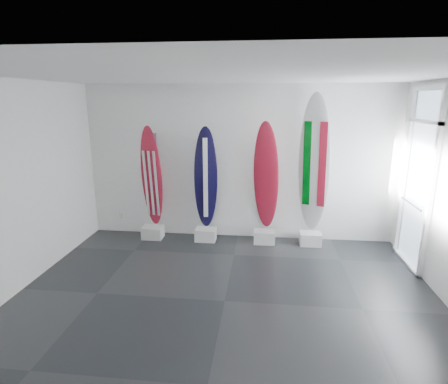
# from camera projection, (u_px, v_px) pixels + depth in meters

# --- Properties ---
(floor) EXTENTS (6.00, 6.00, 0.00)m
(floor) POSITION_uv_depth(u_px,v_px,m) (225.00, 301.00, 5.01)
(floor) COLOR black
(floor) RESTS_ON ground
(ceiling) EXTENTS (6.00, 6.00, 0.00)m
(ceiling) POSITION_uv_depth(u_px,v_px,m) (225.00, 74.00, 4.26)
(ceiling) COLOR white
(ceiling) RESTS_ON wall_back
(wall_back) EXTENTS (6.00, 0.00, 6.00)m
(wall_back) POSITION_uv_depth(u_px,v_px,m) (239.00, 163.00, 7.04)
(wall_back) COLOR white
(wall_back) RESTS_ON ground
(wall_front) EXTENTS (6.00, 0.00, 6.00)m
(wall_front) POSITION_uv_depth(u_px,v_px,m) (181.00, 302.00, 2.23)
(wall_front) COLOR white
(wall_front) RESTS_ON ground
(wall_left) EXTENTS (0.00, 5.00, 5.00)m
(wall_left) POSITION_uv_depth(u_px,v_px,m) (8.00, 190.00, 4.96)
(wall_left) COLOR white
(wall_left) RESTS_ON ground
(display_block_usa) EXTENTS (0.40, 0.30, 0.24)m
(display_block_usa) POSITION_uv_depth(u_px,v_px,m) (153.00, 232.00, 7.26)
(display_block_usa) COLOR silver
(display_block_usa) RESTS_ON floor
(surfboard_usa) EXTENTS (0.49, 0.32, 2.00)m
(surfboard_usa) POSITION_uv_depth(u_px,v_px,m) (152.00, 177.00, 7.08)
(surfboard_usa) COLOR maroon
(surfboard_usa) RESTS_ON display_block_usa
(display_block_navy) EXTENTS (0.40, 0.30, 0.24)m
(display_block_navy) POSITION_uv_depth(u_px,v_px,m) (206.00, 234.00, 7.14)
(display_block_navy) COLOR silver
(display_block_navy) RESTS_ON floor
(surfboard_navy) EXTENTS (0.48, 0.25, 2.00)m
(surfboard_navy) POSITION_uv_depth(u_px,v_px,m) (206.00, 178.00, 6.96)
(surfboard_navy) COLOR black
(surfboard_navy) RESTS_ON display_block_navy
(display_block_swiss) EXTENTS (0.40, 0.30, 0.24)m
(display_block_swiss) POSITION_uv_depth(u_px,v_px,m) (264.00, 237.00, 7.02)
(display_block_swiss) COLOR silver
(display_block_swiss) RESTS_ON floor
(surfboard_swiss) EXTENTS (0.56, 0.50, 2.11)m
(surfboard_swiss) POSITION_uv_depth(u_px,v_px,m) (266.00, 177.00, 6.83)
(surfboard_swiss) COLOR maroon
(surfboard_swiss) RESTS_ON display_block_swiss
(display_block_italy) EXTENTS (0.40, 0.30, 0.24)m
(display_block_italy) POSITION_uv_depth(u_px,v_px,m) (310.00, 239.00, 6.93)
(display_block_italy) COLOR silver
(display_block_italy) RESTS_ON floor
(surfboard_italy) EXTENTS (0.66, 0.50, 2.61)m
(surfboard_italy) POSITION_uv_depth(u_px,v_px,m) (314.00, 165.00, 6.67)
(surfboard_italy) COLOR silver
(surfboard_italy) RESTS_ON display_block_italy
(wall_outlet) EXTENTS (0.09, 0.02, 0.13)m
(wall_outlet) POSITION_uv_depth(u_px,v_px,m) (121.00, 215.00, 7.57)
(wall_outlet) COLOR silver
(wall_outlet) RESTS_ON wall_back
(glass_door) EXTENTS (0.12, 1.16, 2.85)m
(glass_door) POSITION_uv_depth(u_px,v_px,m) (418.00, 182.00, 5.83)
(glass_door) COLOR white
(glass_door) RESTS_ON floor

